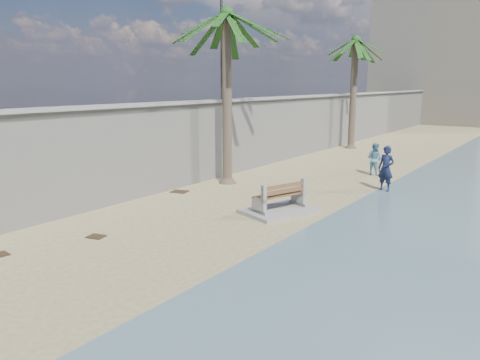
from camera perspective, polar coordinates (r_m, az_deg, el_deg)
The scene contains 12 objects.
ground_plane at distance 10.86m, azimuth -20.25°, elevation -12.77°, with size 140.00×140.00×0.00m, color tan.
seawall at distance 28.89m, azimuth 7.49°, elevation 6.48°, with size 0.45×70.00×3.50m, color gray.
wall_cap at distance 28.78m, azimuth 7.58°, elevation 10.05°, with size 0.80×70.00×0.12m, color gray.
end_building at distance 58.36m, azimuth 26.06°, elevation 13.22°, with size 18.00×12.00×14.00m, color #B7AA93.
bench_far at distance 16.05m, azimuth 4.81°, elevation -2.43°, with size 2.34×2.84×1.02m.
palm_mid at distance 20.51m, azimuth -1.65°, elevation 19.38°, with size 5.00×5.00×8.09m.
palm_back at distance 32.58m, azimuth 13.95°, elevation 16.06°, with size 5.00×5.00×7.99m.
streetlight at distance 22.09m, azimuth -2.27°, elevation 17.68°, with size 0.28×0.28×5.12m.
person_a at distance 19.93m, azimuth 17.39°, elevation 1.72°, with size 0.78×0.53×2.15m, color #131935.
person_b at distance 23.35m, azimuth 16.08°, elevation 2.69°, with size 0.84×0.65×1.74m, color teal.
debris_c at distance 19.24m, azimuth -7.39°, elevation -1.41°, with size 0.66×0.52×0.03m, color #382616.
debris_d at distance 14.23m, azimuth -17.12°, elevation -6.60°, with size 0.48×0.39×0.03m, color #382616.
Camera 1 is at (8.35, -5.38, 4.38)m, focal length 35.00 mm.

